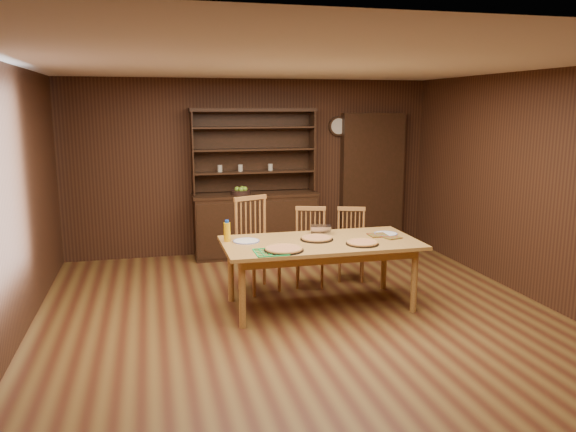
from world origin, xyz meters
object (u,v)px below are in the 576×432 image
object	(u,v)px
china_hutch	(255,216)
juice_bottle	(227,232)
chair_right	(351,241)
dining_table	(320,247)
chair_left	(255,241)
chair_center	(310,244)

from	to	relation	value
china_hutch	juice_bottle	xyz separation A→B (m)	(-0.70, -2.11, 0.26)
chair_right	juice_bottle	distance (m)	1.86
dining_table	chair_right	distance (m)	1.17
chair_left	chair_center	world-z (taller)	chair_left
china_hutch	dining_table	distance (m)	2.37
chair_right	juice_bottle	size ratio (longest dim) A/B	3.92
dining_table	juice_bottle	distance (m)	1.04
dining_table	chair_center	world-z (taller)	chair_center
chair_right	juice_bottle	bearing A→B (deg)	-139.47
china_hutch	dining_table	world-z (taller)	china_hutch
china_hutch	chair_left	distance (m)	1.59
chair_center	juice_bottle	xyz separation A→B (m)	(-1.11, -0.58, 0.35)
chair_left	chair_right	distance (m)	1.29
chair_center	chair_right	distance (m)	0.59
china_hutch	dining_table	xyz separation A→B (m)	(0.29, -2.35, 0.08)
chair_center	chair_right	size ratio (longest dim) A/B	1.05
dining_table	chair_center	size ratio (longest dim) A/B	2.19
dining_table	chair_left	distance (m)	0.98
chair_right	dining_table	bearing A→B (deg)	-108.73
chair_center	chair_right	xyz separation A→B (m)	(0.58, 0.10, -0.03)
dining_table	chair_center	distance (m)	0.84
chair_center	juice_bottle	bearing A→B (deg)	-134.97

